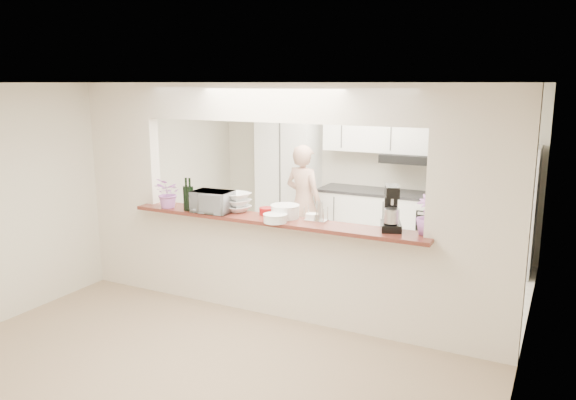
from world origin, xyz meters
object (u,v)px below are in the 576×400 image
Objects in this scene: stand_mixer at (391,210)px; person at (303,202)px; toaster_oven at (212,202)px; refrigerator at (505,209)px.

stand_mixer is 2.70m from person.
stand_mixer is at bearing 146.82° from person.
stand_mixer is at bearing 0.82° from toaster_oven.
toaster_oven is (-2.79, -2.75, 0.36)m from refrigerator.
toaster_oven is at bearing -135.36° from refrigerator.
refrigerator is 2.73m from person.
person is at bearing 82.36° from toaster_oven.
stand_mixer reaches higher than toaster_oven.
refrigerator is 3.84× the size of stand_mixer.
person is (-1.84, 1.91, -0.47)m from stand_mixer.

